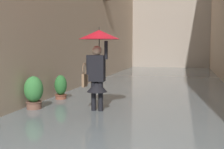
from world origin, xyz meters
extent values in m
plane|color=#605B56|center=(0.00, -10.10, 0.00)|extent=(60.00, 60.00, 0.00)
cube|color=slate|center=(0.00, -10.10, 0.06)|extent=(6.41, 26.20, 0.13)
cube|color=black|center=(0.98, -4.77, 0.05)|extent=(0.11, 0.24, 0.10)
cylinder|color=black|center=(0.98, -4.77, 0.48)|extent=(0.12, 0.12, 0.75)
cube|color=black|center=(0.80, -4.78, 0.05)|extent=(0.11, 0.24, 0.10)
cylinder|color=black|center=(0.80, -4.78, 0.48)|extent=(0.12, 0.12, 0.75)
cube|color=black|center=(0.89, -4.77, 1.17)|extent=(0.38, 0.23, 0.64)
cone|color=black|center=(0.89, -4.77, 0.73)|extent=(0.51, 0.51, 0.28)
sphere|color=#DBB293|center=(0.89, -4.77, 1.60)|extent=(0.23, 0.23, 0.23)
cylinder|color=black|center=(0.66, -4.78, 1.61)|extent=(0.09, 0.09, 0.44)
cylinder|color=black|center=(1.12, -4.77, 1.25)|extent=(0.09, 0.09, 0.48)
cylinder|color=black|center=(0.83, -4.77, 1.74)|extent=(0.02, 0.02, 0.49)
cone|color=red|center=(0.83, -4.77, 1.99)|extent=(1.00, 1.00, 0.22)
cylinder|color=black|center=(0.83, -4.77, 2.13)|extent=(0.01, 0.01, 0.08)
cube|color=#8C6B4C|center=(1.20, -4.75, 0.87)|extent=(0.07, 0.28, 0.32)
torus|color=#8C6B4C|center=(1.20, -4.75, 1.15)|extent=(0.03, 0.30, 0.30)
cylinder|color=brown|center=(2.43, -6.06, 0.12)|extent=(0.32, 0.32, 0.25)
torus|color=brown|center=(2.43, -6.06, 0.25)|extent=(0.36, 0.36, 0.04)
ellipsoid|color=#2D7033|center=(2.43, -6.06, 0.55)|extent=(0.37, 0.37, 0.60)
cylinder|color=brown|center=(2.51, -4.59, 0.15)|extent=(0.37, 0.37, 0.30)
torus|color=brown|center=(2.51, -4.59, 0.30)|extent=(0.40, 0.40, 0.04)
ellipsoid|color=#387F3D|center=(2.51, -4.59, 0.63)|extent=(0.48, 0.48, 0.66)
camera|label=1|loc=(-1.23, 2.12, 1.72)|focal=47.67mm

